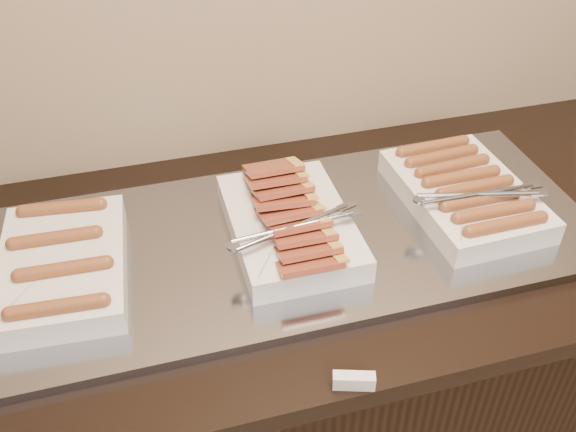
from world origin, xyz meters
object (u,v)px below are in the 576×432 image
object	(u,v)px
counter	(288,383)
dish_right	(465,193)
warming_tray	(295,238)
dish_center	(290,223)
dish_left	(63,265)

from	to	relation	value
counter	dish_right	xyz separation A→B (m)	(0.38, -0.00, 0.50)
warming_tray	dish_center	world-z (taller)	dish_center
dish_center	dish_right	bearing A→B (deg)	0.46
dish_center	dish_left	bearing A→B (deg)	179.88
dish_right	dish_left	bearing A→B (deg)	177.68
dish_center	dish_right	distance (m)	0.38
counter	dish_center	world-z (taller)	dish_center
counter	dish_right	world-z (taller)	dish_right
counter	dish_right	bearing A→B (deg)	-0.63
dish_center	warming_tray	bearing A→B (deg)	19.28
dish_center	dish_right	world-z (taller)	dish_center
dish_left	dish_right	world-z (taller)	dish_right
warming_tray	dish_left	bearing A→B (deg)	180.00
dish_right	dish_center	bearing A→B (deg)	177.99
counter	dish_center	bearing A→B (deg)	-45.34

